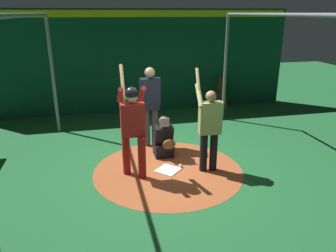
{
  "coord_description": "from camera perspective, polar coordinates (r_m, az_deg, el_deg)",
  "views": [
    {
      "loc": [
        5.74,
        -1.31,
        3.01
      ],
      "look_at": [
        0.0,
        0.0,
        0.95
      ],
      "focal_mm": 34.79,
      "sensor_mm": 36.0,
      "label": 1
    }
  ],
  "objects": [
    {
      "name": "ground_plane",
      "position": [
        6.61,
        0.0,
        -7.79
      ],
      "size": [
        25.87,
        25.87,
        0.0
      ],
      "primitive_type": "plane",
      "color": "#216633"
    },
    {
      "name": "dirt_circle",
      "position": [
        6.61,
        0.0,
        -7.77
      ],
      "size": [
        2.99,
        2.99,
        0.01
      ],
      "primitive_type": "cylinder",
      "color": "#AD562D",
      "rests_on": "ground"
    },
    {
      "name": "home_plate",
      "position": [
        6.61,
        0.0,
        -7.7
      ],
      "size": [
        0.59,
        0.59,
        0.01
      ],
      "primitive_type": "cube",
      "rotation": [
        0.0,
        0.0,
        0.79
      ],
      "color": "white",
      "rests_on": "dirt_circle"
    },
    {
      "name": "batter",
      "position": [
        6.04,
        -6.23,
        0.45
      ],
      "size": [
        0.68,
        0.49,
        2.1
      ],
      "color": "maroon",
      "rests_on": "ground"
    },
    {
      "name": "catcher",
      "position": [
        7.1,
        -0.73,
        -2.63
      ],
      "size": [
        0.58,
        0.4,
        0.93
      ],
      "color": "black",
      "rests_on": "ground"
    },
    {
      "name": "umpire",
      "position": [
        7.5,
        -3.11,
        4.15
      ],
      "size": [
        0.23,
        0.49,
        1.86
      ],
      "color": "#4C4C51",
      "rests_on": "ground"
    },
    {
      "name": "visitor",
      "position": [
        6.32,
        7.25,
        0.07
      ],
      "size": [
        0.56,
        0.5,
        2.01
      ],
      "rotation": [
        0.0,
        0.0,
        -0.1
      ],
      "color": "black",
      "rests_on": "ground"
    },
    {
      "name": "back_wall",
      "position": [
        10.36,
        -5.57,
        11.26
      ],
      "size": [
        0.22,
        9.87,
        3.13
      ],
      "color": "#0F472D",
      "rests_on": "ground"
    },
    {
      "name": "cage_frame",
      "position": [
        5.95,
        0.0,
        10.73
      ],
      "size": [
        5.95,
        4.76,
        3.0
      ],
      "color": "gray",
      "rests_on": "ground"
    },
    {
      "name": "bat_rack",
      "position": [
        11.02,
        9.1,
        5.83
      ],
      "size": [
        0.94,
        0.2,
        1.05
      ],
      "color": "olive",
      "rests_on": "ground"
    },
    {
      "name": "baseball_0",
      "position": [
        6.71,
        2.21,
        -6.96
      ],
      "size": [
        0.07,
        0.07,
        0.07
      ],
      "primitive_type": "sphere",
      "color": "white",
      "rests_on": "dirt_circle"
    }
  ]
}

